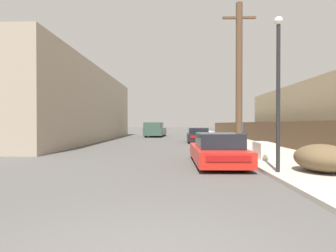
# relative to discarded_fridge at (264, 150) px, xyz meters

# --- Properties ---
(sidewalk_curb) EXTENTS (4.20, 63.00, 0.12)m
(sidewalk_curb) POSITION_rel_discarded_fridge_xyz_m (1.11, 14.62, -0.41)
(sidewalk_curb) COLOR #ADA89E
(sidewalk_curb) RESTS_ON ground
(discarded_fridge) EXTENTS (0.72, 1.64, 0.72)m
(discarded_fridge) POSITION_rel_discarded_fridge_xyz_m (0.00, 0.00, 0.00)
(discarded_fridge) COLOR silver
(discarded_fridge) RESTS_ON sidewalk_curb
(parked_sports_car_red) EXTENTS (1.92, 4.47, 1.26)m
(parked_sports_car_red) POSITION_rel_discarded_fridge_xyz_m (-2.20, -1.13, 0.11)
(parked_sports_car_red) COLOR red
(parked_sports_car_red) RESTS_ON ground
(car_parked_mid) EXTENTS (1.97, 4.62, 1.26)m
(car_parked_mid) POSITION_rel_discarded_fridge_xyz_m (-1.91, 11.51, 0.13)
(car_parked_mid) COLOR black
(car_parked_mid) RESTS_ON ground
(pickup_truck) EXTENTS (2.52, 5.78, 1.76)m
(pickup_truck) POSITION_rel_discarded_fridge_xyz_m (-6.44, 20.58, 0.43)
(pickup_truck) COLOR #385647
(pickup_truck) RESTS_ON ground
(utility_pole) EXTENTS (1.80, 0.36, 8.08)m
(utility_pole) POSITION_rel_discarded_fridge_xyz_m (-0.40, 2.82, 3.77)
(utility_pole) COLOR brown
(utility_pole) RESTS_ON sidewalk_curb
(street_lamp) EXTENTS (0.26, 0.26, 4.83)m
(street_lamp) POSITION_rel_discarded_fridge_xyz_m (-0.66, -3.34, 2.45)
(street_lamp) COLOR #232326
(street_lamp) RESTS_ON sidewalk_curb
(brush_pile) EXTENTS (1.59, 1.85, 0.87)m
(brush_pile) POSITION_rel_discarded_fridge_xyz_m (0.73, -3.27, 0.09)
(brush_pile) COLOR brown
(brush_pile) RESTS_ON sidewalk_curb
(wooden_fence) EXTENTS (0.08, 43.77, 1.64)m
(wooden_fence) POSITION_rel_discarded_fridge_xyz_m (3.06, 13.04, 0.48)
(wooden_fence) COLOR brown
(wooden_fence) RESTS_ON sidewalk_curb
(building_left_block) EXTENTS (7.00, 24.06, 6.63)m
(building_left_block) POSITION_rel_discarded_fridge_xyz_m (-14.17, 13.06, 2.85)
(building_left_block) COLOR tan
(building_left_block) RESTS_ON ground
(pedestrian) EXTENTS (0.34, 0.34, 1.80)m
(pedestrian) POSITION_rel_discarded_fridge_xyz_m (1.15, 8.61, 0.59)
(pedestrian) COLOR #282D42
(pedestrian) RESTS_ON sidewalk_curb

